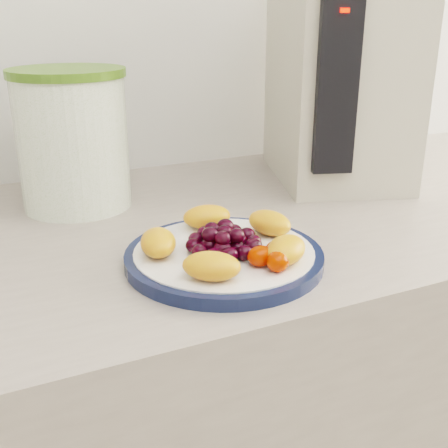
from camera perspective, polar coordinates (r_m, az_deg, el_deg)
name	(u,v)px	position (r m, az deg, el deg)	size (l,w,h in m)	color
plate_rim	(224,257)	(0.67, 0.00, -3.40)	(0.24, 0.24, 0.01)	#131E3E
plate_face	(224,257)	(0.67, 0.00, -3.32)	(0.21, 0.21, 0.02)	white
canister	(73,144)	(0.87, -15.07, 7.89)	(0.16, 0.16, 0.19)	#456D15
canister_lid	(66,72)	(0.85, -15.74, 14.61)	(0.17, 0.17, 0.01)	#4D7424
appliance_body	(339,76)	(1.01, 11.62, 14.48)	(0.20, 0.28, 0.35)	beige
appliance_panel	(337,85)	(0.85, 11.40, 13.71)	(0.06, 0.02, 0.26)	black
appliance_led	(345,10)	(0.83, 12.16, 20.46)	(0.01, 0.01, 0.01)	#FF0C05
fruit_plate	(229,240)	(0.66, 0.55, -1.66)	(0.20, 0.20, 0.03)	orange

